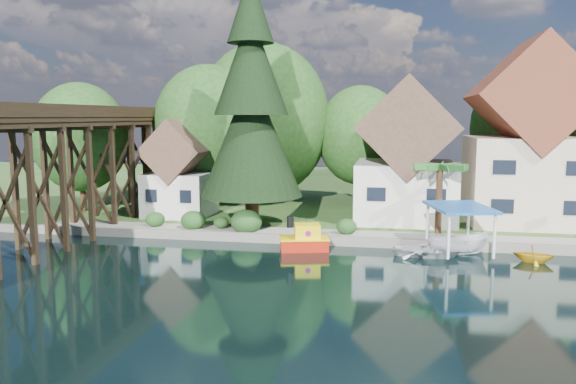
# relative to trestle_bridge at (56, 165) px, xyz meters

# --- Properties ---
(ground) EXTENTS (140.00, 140.00, 0.00)m
(ground) POSITION_rel_trestle_bridge_xyz_m (16.00, -5.17, -5.35)
(ground) COLOR black
(ground) RESTS_ON ground
(bank) EXTENTS (140.00, 52.00, 0.50)m
(bank) POSITION_rel_trestle_bridge_xyz_m (16.00, 28.83, -5.10)
(bank) COLOR #335220
(bank) RESTS_ON ground
(seawall) EXTENTS (60.00, 0.40, 0.62)m
(seawall) POSITION_rel_trestle_bridge_xyz_m (20.00, 2.83, -5.04)
(seawall) COLOR slate
(seawall) RESTS_ON ground
(promenade) EXTENTS (50.00, 2.60, 0.06)m
(promenade) POSITION_rel_trestle_bridge_xyz_m (22.00, 4.13, -4.82)
(promenade) COLOR gray
(promenade) RESTS_ON bank
(trestle_bridge) EXTENTS (4.12, 44.18, 9.30)m
(trestle_bridge) POSITION_rel_trestle_bridge_xyz_m (0.00, 0.00, 0.00)
(trestle_bridge) COLOR black
(trestle_bridge) RESTS_ON ground
(house_left) EXTENTS (7.64, 8.64, 11.02)m
(house_left) POSITION_rel_trestle_bridge_xyz_m (23.00, 10.83, -0.21)
(house_left) COLOR silver
(house_left) RESTS_ON bank
(house_center) EXTENTS (8.65, 9.18, 13.89)m
(house_center) POSITION_rel_trestle_bridge_xyz_m (32.00, 11.33, 1.07)
(house_center) COLOR beige
(house_center) RESTS_ON bank
(shed) EXTENTS (5.09, 5.40, 7.85)m
(shed) POSITION_rel_trestle_bridge_xyz_m (5.00, 9.33, -1.52)
(shed) COLOR silver
(shed) RESTS_ON bank
(bg_trees) EXTENTS (49.90, 13.30, 10.57)m
(bg_trees) POSITION_rel_trestle_bridge_xyz_m (17.00, 16.08, 1.94)
(bg_trees) COLOR #382314
(bg_trees) RESTS_ON bank
(shrubs) EXTENTS (15.76, 2.47, 1.70)m
(shrubs) POSITION_rel_trestle_bridge_xyz_m (11.40, 4.09, -4.12)
(shrubs) COLOR #194318
(shrubs) RESTS_ON bank
(conifer) EXTENTS (7.42, 7.42, 18.26)m
(conifer) POSITION_rel_trestle_bridge_xyz_m (11.88, 5.95, 3.94)
(conifer) COLOR #382314
(conifer) RESTS_ON bank
(palm_tree) EXTENTS (3.72, 3.72, 5.14)m
(palm_tree) POSITION_rel_trestle_bridge_xyz_m (25.18, 5.49, -0.36)
(palm_tree) COLOR #382314
(palm_tree) RESTS_ON bank
(tugboat) EXTENTS (3.43, 2.40, 2.26)m
(tugboat) POSITION_rel_trestle_bridge_xyz_m (16.56, 1.18, -4.67)
(tugboat) COLOR #B61D0C
(tugboat) RESTS_ON ground
(boat_white_a) EXTENTS (4.19, 3.13, 0.83)m
(boat_white_a) POSITION_rel_trestle_bridge_xyz_m (24.16, 1.01, -4.93)
(boat_white_a) COLOR white
(boat_white_a) RESTS_ON ground
(boat_canopy) EXTENTS (4.31, 5.43, 3.09)m
(boat_canopy) POSITION_rel_trestle_bridge_xyz_m (26.13, 1.63, -4.02)
(boat_canopy) COLOR white
(boat_canopy) RESTS_ON ground
(boat_yellow) EXTENTS (2.57, 2.33, 1.18)m
(boat_yellow) POSITION_rel_trestle_bridge_xyz_m (30.30, 0.59, -4.76)
(boat_yellow) COLOR gold
(boat_yellow) RESTS_ON ground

